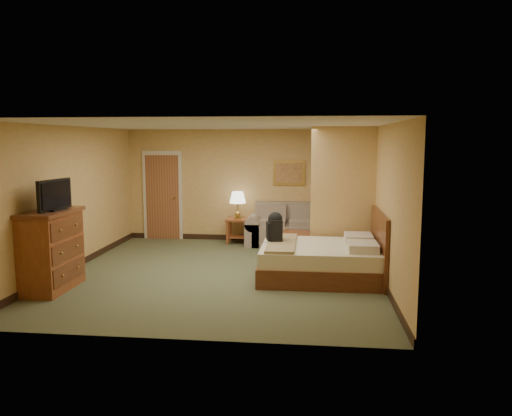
# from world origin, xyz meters

# --- Properties ---
(floor) EXTENTS (6.00, 6.00, 0.00)m
(floor) POSITION_xyz_m (0.00, 0.00, 0.00)
(floor) COLOR #4D5537
(floor) RESTS_ON ground
(ceiling) EXTENTS (6.00, 6.00, 0.00)m
(ceiling) POSITION_xyz_m (0.00, 0.00, 2.60)
(ceiling) COLOR white
(ceiling) RESTS_ON back_wall
(back_wall) EXTENTS (5.50, 0.02, 2.60)m
(back_wall) POSITION_xyz_m (0.00, 3.00, 1.30)
(back_wall) COLOR tan
(back_wall) RESTS_ON floor
(left_wall) EXTENTS (0.02, 6.00, 2.60)m
(left_wall) POSITION_xyz_m (-2.75, 0.00, 1.30)
(left_wall) COLOR tan
(left_wall) RESTS_ON floor
(right_wall) EXTENTS (0.02, 6.00, 2.60)m
(right_wall) POSITION_xyz_m (2.75, 0.00, 1.30)
(right_wall) COLOR tan
(right_wall) RESTS_ON floor
(partition) EXTENTS (1.20, 0.15, 2.60)m
(partition) POSITION_xyz_m (2.15, 0.93, 1.30)
(partition) COLOR tan
(partition) RESTS_ON floor
(door) EXTENTS (0.94, 0.16, 2.10)m
(door) POSITION_xyz_m (-1.95, 2.96, 1.03)
(door) COLOR beige
(door) RESTS_ON floor
(baseboard) EXTENTS (5.50, 0.02, 0.12)m
(baseboard) POSITION_xyz_m (0.00, 2.99, 0.06)
(baseboard) COLOR black
(baseboard) RESTS_ON floor
(loveseat) EXTENTS (1.87, 0.87, 0.94)m
(loveseat) POSITION_xyz_m (1.05, 2.58, 0.31)
(loveseat) COLOR gray
(loveseat) RESTS_ON floor
(side_table) EXTENTS (0.52, 0.52, 0.57)m
(side_table) POSITION_xyz_m (-0.10, 2.65, 0.38)
(side_table) COLOR brown
(side_table) RESTS_ON floor
(table_lamp) EXTENTS (0.37, 0.37, 0.62)m
(table_lamp) POSITION_xyz_m (-0.10, 2.65, 1.04)
(table_lamp) COLOR #AF9340
(table_lamp) RESTS_ON side_table
(coffee_table) EXTENTS (0.94, 0.94, 0.47)m
(coffee_table) POSITION_xyz_m (1.27, 1.56, 0.33)
(coffee_table) COLOR brown
(coffee_table) RESTS_ON floor
(wall_picture) EXTENTS (0.74, 0.04, 0.57)m
(wall_picture) POSITION_xyz_m (1.05, 2.97, 1.60)
(wall_picture) COLOR #B78E3F
(wall_picture) RESTS_ON back_wall
(dresser) EXTENTS (0.62, 1.18, 1.27)m
(dresser) POSITION_xyz_m (-2.48, -1.26, 0.64)
(dresser) COLOR brown
(dresser) RESTS_ON floor
(tv) EXTENTS (0.23, 0.79, 0.48)m
(tv) POSITION_xyz_m (-2.38, -1.26, 1.49)
(tv) COLOR black
(tv) RESTS_ON dresser
(bed) EXTENTS (2.10, 1.78, 1.15)m
(bed) POSITION_xyz_m (1.82, -0.10, 0.31)
(bed) COLOR #522713
(bed) RESTS_ON floor
(backpack) EXTENTS (0.28, 0.35, 0.55)m
(backpack) POSITION_xyz_m (0.95, 0.03, 0.85)
(backpack) COLOR black
(backpack) RESTS_ON bed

